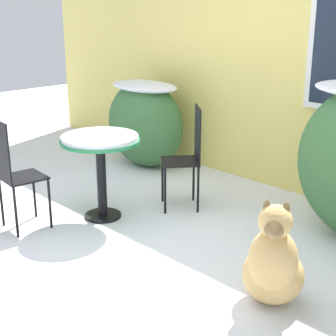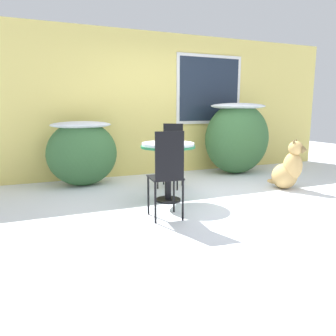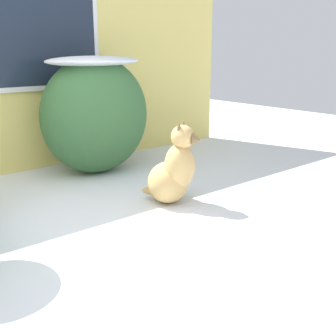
% 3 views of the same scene
% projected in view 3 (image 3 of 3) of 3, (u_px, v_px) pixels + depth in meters
% --- Properties ---
extents(ground_plane, '(16.00, 16.00, 0.00)m').
position_uv_depth(ground_plane, '(33.00, 253.00, 3.13)').
color(ground_plane, white).
extents(shrub_middle, '(1.36, 0.89, 1.39)m').
position_uv_depth(shrub_middle, '(96.00, 113.00, 5.00)').
color(shrub_middle, '#386638').
rests_on(shrub_middle, ground_plane).
extents(dog, '(0.57, 0.59, 0.80)m').
position_uv_depth(dog, '(173.00, 173.00, 4.06)').
color(dog, tan).
rests_on(dog, ground_plane).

